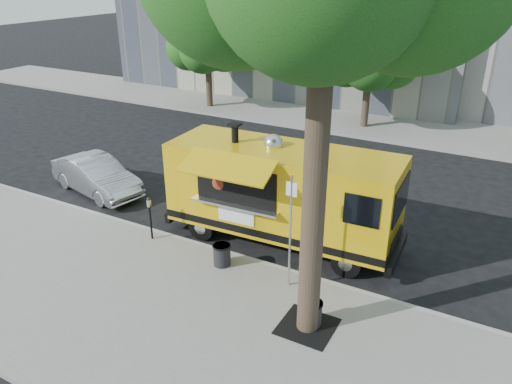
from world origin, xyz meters
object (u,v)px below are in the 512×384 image
at_px(sign_post, 290,226).
at_px(trash_bin_left, 222,254).
at_px(trash_bin_right, 312,312).
at_px(food_truck, 281,192).
at_px(sedan, 96,176).
at_px(far_tree_a, 207,41).
at_px(parking_meter, 150,213).
at_px(far_tree_b, 371,51).

height_order(sign_post, trash_bin_left, sign_post).
xyz_separation_m(sign_post, trash_bin_right, (1.09, -1.11, -1.39)).
xyz_separation_m(food_truck, sedan, (-7.34, -0.01, -0.95)).
bearing_deg(far_tree_a, sedan, -75.99).
bearing_deg(food_truck, parking_meter, -152.09).
bearing_deg(food_truck, far_tree_b, 93.45).
bearing_deg(food_truck, sign_post, -61.31).
height_order(far_tree_a, parking_meter, far_tree_a).
xyz_separation_m(far_tree_b, sign_post, (2.55, -14.25, -1.98)).
height_order(food_truck, trash_bin_left, food_truck).
height_order(far_tree_b, trash_bin_right, far_tree_b).
xyz_separation_m(far_tree_a, sedan, (2.93, -11.74, -3.12)).
distance_m(sign_post, food_truck, 2.49).
bearing_deg(food_truck, trash_bin_left, -110.71).
relative_size(parking_meter, trash_bin_left, 2.21).
height_order(food_truck, sedan, food_truck).
relative_size(food_truck, trash_bin_left, 11.60).
distance_m(far_tree_a, far_tree_b, 9.01).
distance_m(sedan, trash_bin_right, 10.23).
relative_size(far_tree_b, sign_post, 1.83).
xyz_separation_m(far_tree_a, far_tree_b, (9.00, 0.40, 0.06)).
bearing_deg(far_tree_a, sign_post, -50.17).
relative_size(far_tree_a, parking_meter, 4.01).
relative_size(far_tree_b, trash_bin_left, 9.12).
xyz_separation_m(sedan, trash_bin_right, (9.71, -3.22, -0.19)).
height_order(far_tree_b, trash_bin_left, far_tree_b).
bearing_deg(trash_bin_right, sign_post, 134.44).
distance_m(far_tree_b, parking_meter, 14.48).
bearing_deg(trash_bin_right, sedan, 161.65).
height_order(far_tree_a, trash_bin_right, far_tree_a).
bearing_deg(far_tree_a, far_tree_b, 2.54).
distance_m(parking_meter, trash_bin_left, 2.63).
relative_size(sign_post, food_truck, 0.43).
xyz_separation_m(far_tree_b, trash_bin_left, (0.57, -14.25, -3.36)).
distance_m(parking_meter, food_truck, 3.84).
bearing_deg(parking_meter, trash_bin_right, -13.10).
distance_m(food_truck, trash_bin_left, 2.50).
height_order(far_tree_b, food_truck, far_tree_b).
bearing_deg(trash_bin_right, parking_meter, 166.90).
bearing_deg(parking_meter, far_tree_a, 117.15).
distance_m(sign_post, sedan, 8.96).
bearing_deg(trash_bin_left, sign_post, 0.08).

